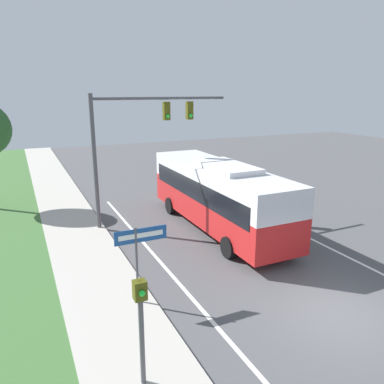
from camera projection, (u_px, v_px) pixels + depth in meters
name	position (u px, v px, depth m)	size (l,w,h in m)	color
ground_plane	(334.00, 314.00, 11.53)	(80.00, 80.00, 0.00)	#4C4C4F
sidewalk	(141.00, 375.00, 8.98)	(2.80, 80.00, 0.12)	#ADA89E
lane_divider_near	(234.00, 347.00, 10.06)	(0.14, 30.00, 0.01)	silver
bus	(218.00, 192.00, 18.22)	(2.74, 10.28, 3.40)	red
signal_gantry	(137.00, 132.00, 18.22)	(7.00, 0.41, 6.55)	#4C4C51
pedestrian_signal	(141.00, 316.00, 8.22)	(0.28, 0.34, 2.73)	#4C4C51
street_sign	(139.00, 248.00, 11.58)	(1.67, 0.08, 2.64)	#4C4C51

